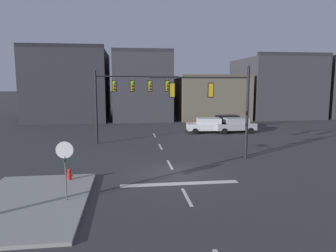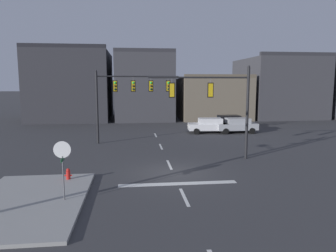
% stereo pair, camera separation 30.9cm
% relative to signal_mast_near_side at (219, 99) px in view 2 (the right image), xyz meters
% --- Properties ---
extents(ground_plane, '(400.00, 400.00, 0.00)m').
position_rel_signal_mast_near_side_xyz_m(ground_plane, '(-3.61, -3.13, -4.30)').
color(ground_plane, '#353538').
extents(sidewalk_near_corner, '(5.00, 8.00, 0.15)m').
position_rel_signal_mast_near_side_xyz_m(sidewalk_near_corner, '(-10.75, -7.13, -4.23)').
color(sidewalk_near_corner, gray).
rests_on(sidewalk_near_corner, ground).
extents(stop_bar_paint, '(6.40, 0.50, 0.01)m').
position_rel_signal_mast_near_side_xyz_m(stop_bar_paint, '(-3.61, -5.13, -4.30)').
color(stop_bar_paint, silver).
rests_on(stop_bar_paint, ground).
extents(lane_centreline, '(0.16, 26.40, 0.01)m').
position_rel_signal_mast_near_side_xyz_m(lane_centreline, '(-3.61, -1.13, -4.30)').
color(lane_centreline, silver).
rests_on(lane_centreline, ground).
extents(signal_mast_near_side, '(7.05, 0.40, 6.58)m').
position_rel_signal_mast_near_side_xyz_m(signal_mast_near_side, '(0.00, 0.00, 0.00)').
color(signal_mast_near_side, black).
rests_on(signal_mast_near_side, ground).
extents(signal_mast_far_side, '(7.47, 0.98, 6.50)m').
position_rel_signal_mast_near_side_xyz_m(signal_mast_far_side, '(-6.45, 7.24, 0.30)').
color(signal_mast_far_side, black).
rests_on(signal_mast_far_side, ground).
extents(stop_sign, '(0.76, 0.64, 2.83)m').
position_rel_signal_mast_near_side_xyz_m(stop_sign, '(-9.12, -7.20, -2.16)').
color(stop_sign, '#56565B').
rests_on(stop_sign, ground).
extents(car_lot_nearside, '(4.47, 1.94, 1.61)m').
position_rel_signal_mast_near_side_xyz_m(car_lot_nearside, '(5.43, 14.37, -3.44)').
color(car_lot_nearside, black).
rests_on(car_lot_nearside, ground).
extents(car_lot_middle, '(4.48, 1.97, 1.61)m').
position_rel_signal_mast_near_side_xyz_m(car_lot_middle, '(5.27, 11.43, -3.44)').
color(car_lot_middle, '#9EA0A5').
rests_on(car_lot_middle, ground).
extents(car_lot_farside, '(4.55, 2.17, 1.61)m').
position_rel_signal_mast_near_side_xyz_m(car_lot_farside, '(2.27, 11.65, -3.44)').
color(car_lot_farside, silver).
rests_on(car_lot_farside, ground).
extents(fire_hydrant, '(0.40, 0.30, 0.75)m').
position_rel_signal_mast_near_side_xyz_m(fire_hydrant, '(-9.54, -4.08, -3.97)').
color(fire_hydrant, red).
rests_on(fire_hydrant, ground).
extents(building_row, '(53.66, 13.05, 10.37)m').
position_rel_signal_mast_near_side_xyz_m(building_row, '(5.01, 26.89, 0.22)').
color(building_row, '#2D2D33').
rests_on(building_row, ground).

